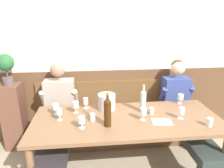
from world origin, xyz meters
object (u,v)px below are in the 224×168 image
Objects in this scene: wine_glass_center_front at (81,120)px; person_center_right_seat at (57,119)px; wine_glass_mid_right at (181,97)px; wine_glass_by_bottle at (59,112)px; dining_table at (127,125)px; wine_glass_center_rear at (56,107)px; person_center_left_seat at (184,113)px; ice_bucket at (107,102)px; wall_bench at (119,125)px; water_tumbler_right at (210,122)px; potted_plant at (6,65)px; water_tumbler_left at (92,117)px; wine_glass_near_bucket at (86,101)px; wine_glass_right_end at (76,105)px; water_tumbler_center at (151,111)px; wine_glass_mid_left at (182,111)px; wine_glass_left_end at (143,112)px; wine_bottle_clear_water at (143,100)px; wine_bottle_green_tall at (108,112)px.

person_center_right_seat is at bearing 124.88° from wine_glass_center_front.
wine_glass_by_bottle is at bearing -168.71° from wine_glass_mid_right.
wine_glass_center_rear is at bearing 167.87° from dining_table.
ice_bucket is (-1.05, -0.05, 0.23)m from person_center_left_seat.
wall_bench is 1.36m from water_tumbler_right.
wall_bench is at bearing 23.19° from person_center_right_seat.
potted_plant is (-2.35, 0.97, 0.44)m from water_tumbler_right.
person_center_right_seat is at bearing 142.81° from water_tumbler_left.
ice_bucket is 1.59× the size of wine_glass_near_bucket.
person_center_right_seat is 9.97× the size of wine_glass_mid_right.
wine_glass_right_end is 1.84× the size of water_tumbler_center.
wine_glass_mid_right is (0.17, 0.41, -0.00)m from wine_glass_mid_left.
wall_bench is 0.95m from wine_glass_left_end.
person_center_left_seat reaches higher than wine_glass_center_front.
wine_glass_left_end reaches higher than wine_glass_near_bucket.
water_tumbler_left is at bearing -119.20° from wall_bench.
potted_plant reaches higher than wine_bottle_clear_water.
wine_glass_mid_left is 1.54× the size of water_tumbler_right.
wine_bottle_clear_water is 0.59m from wine_glass_mid_right.
wine_bottle_green_tall is 2.63× the size of wine_glass_by_bottle.
wine_glass_near_bucket is 1.50× the size of water_tumbler_right.
person_center_left_seat is 2.47m from potted_plant.
wine_glass_mid_left reaches higher than wine_glass_center_rear.
wine_bottle_green_tall is 2.57× the size of wine_glass_left_end.
person_center_right_seat is 1.68m from person_center_left_seat.
wine_glass_near_bucket is at bearing 117.22° from wine_bottle_green_tall.
person_center_left_seat is 1.68m from wine_glass_center_rear.
water_tumbler_center is at bearing -19.21° from potted_plant.
potted_plant is (-0.93, 0.52, 0.38)m from wine_glass_right_end.
wine_glass_left_end is at bearing -134.88° from water_tumbler_center.
water_tumbler_right is (1.04, -0.53, -0.05)m from ice_bucket.
water_tumbler_center is at bearing 45.12° from wine_glass_left_end.
wine_bottle_green_tall is (-0.02, -0.41, 0.07)m from ice_bucket.
person_center_right_seat reaches higher than water_tumbler_center.
ice_bucket reaches higher than dining_table.
wine_glass_mid_left is at bearing -12.81° from wine_glass_right_end.
person_center_right_seat is 9.52× the size of wine_glass_near_bucket.
person_center_left_seat is 3.05× the size of potted_plant.
wall_bench is 0.95m from water_tumbler_left.
wine_glass_left_end is 1.85× the size of water_tumbler_center.
wine_bottle_green_tall is (-0.23, -0.14, 0.24)m from dining_table.
dining_table is 0.56m from wine_glass_center_front.
wine_glass_mid_left is at bearing -112.45° from wine_glass_mid_right.
wine_bottle_clear_water is at bearing -15.74° from ice_bucket.
wine_glass_by_bottle reaches higher than wine_glass_mid_right.
wine_glass_left_end reaches higher than water_tumbler_right.
water_tumbler_center is at bearing 14.18° from dining_table.
wine_glass_mid_right is (0.56, 0.19, -0.06)m from wine_bottle_clear_water.
wine_glass_center_front is 1.00× the size of wine_glass_mid_right.
wine_glass_by_bottle is 1.62× the size of water_tumbler_left.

